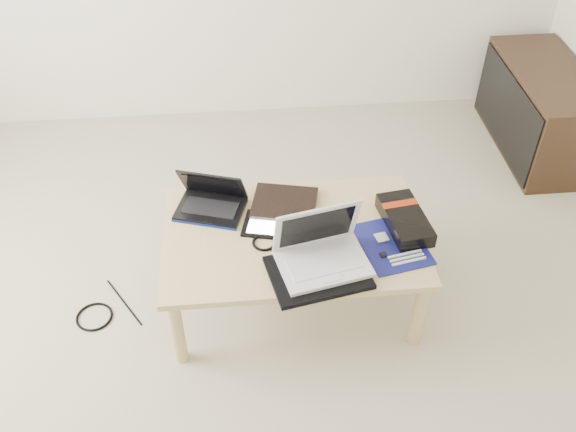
{
  "coord_description": "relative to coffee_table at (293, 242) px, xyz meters",
  "views": [
    {
      "loc": [
        0.04,
        -1.56,
        2.27
      ],
      "look_at": [
        0.22,
        0.39,
        0.5
      ],
      "focal_mm": 40.0,
      "sensor_mm": 36.0,
      "label": 1
    }
  ],
  "objects": [
    {
      "name": "ground",
      "position": [
        -0.24,
        -0.39,
        -0.35
      ],
      "size": [
        4.0,
        4.0,
        0.0
      ],
      "primitive_type": "plane",
      "color": "#B4AA92",
      "rests_on": "ground"
    },
    {
      "name": "coffee_table",
      "position": [
        0.0,
        0.0,
        0.0
      ],
      "size": [
        1.1,
        0.7,
        0.4
      ],
      "color": "tan",
      "rests_on": "ground"
    },
    {
      "name": "media_cabinet",
      "position": [
        1.53,
        1.06,
        -0.1
      ],
      "size": [
        0.41,
        0.9,
        0.5
      ],
      "color": "#362516",
      "rests_on": "ground"
    },
    {
      "name": "book",
      "position": [
        -0.02,
        0.18,
        0.06
      ],
      "size": [
        0.32,
        0.29,
        0.03
      ],
      "color": "black",
      "rests_on": "coffee_table"
    },
    {
      "name": "netbook",
      "position": [
        -0.34,
        0.2,
        0.09
      ],
      "size": [
        0.34,
        0.29,
        0.19
      ],
      "color": "black",
      "rests_on": "coffee_table"
    },
    {
      "name": "tablet",
      "position": [
        -0.1,
        0.06,
        0.05
      ],
      "size": [
        0.25,
        0.21,
        0.01
      ],
      "color": "black",
      "rests_on": "coffee_table"
    },
    {
      "name": "remote",
      "position": [
        0.22,
        0.04,
        0.06
      ],
      "size": [
        0.09,
        0.22,
        0.02
      ],
      "color": "silver",
      "rests_on": "coffee_table"
    },
    {
      "name": "neoprene_sleeve",
      "position": [
        0.08,
        -0.24,
        0.06
      ],
      "size": [
        0.43,
        0.35,
        0.02
      ],
      "primitive_type": "cube",
      "rotation": [
        0.0,
        0.0,
        0.2
      ],
      "color": "black",
      "rests_on": "coffee_table"
    },
    {
      "name": "white_laptop",
      "position": [
        0.09,
        -0.18,
        0.12
      ],
      "size": [
        0.39,
        0.32,
        0.25
      ],
      "color": "silver",
      "rests_on": "neoprene_sleeve"
    },
    {
      "name": "motherboard",
      "position": [
        0.41,
        -0.1,
        0.05
      ],
      "size": [
        0.31,
        0.36,
        0.01
      ],
      "color": "#0D1054",
      "rests_on": "coffee_table"
    },
    {
      "name": "gpu_box",
      "position": [
        0.48,
        0.01,
        0.08
      ],
      "size": [
        0.2,
        0.33,
        0.07
      ],
      "color": "black",
      "rests_on": "coffee_table"
    },
    {
      "name": "cable_coil",
      "position": [
        -0.12,
        -0.05,
        0.05
      ],
      "size": [
        0.1,
        0.1,
        0.01
      ],
      "primitive_type": "torus",
      "rotation": [
        0.0,
        0.0,
        -0.03
      ],
      "color": "black",
      "rests_on": "coffee_table"
    },
    {
      "name": "floor_cable_coil",
      "position": [
        -0.9,
        -0.04,
        -0.35
      ],
      "size": [
        0.18,
        0.18,
        0.01
      ],
      "primitive_type": "torus",
      "rotation": [
        0.0,
        0.0,
        0.13
      ],
      "color": "black",
      "rests_on": "ground"
    },
    {
      "name": "floor_cable_trail",
      "position": [
        -0.78,
        0.03,
        -0.35
      ],
      "size": [
        0.19,
        0.29,
        0.01
      ],
      "primitive_type": "cylinder",
      "rotation": [
        1.57,
        0.0,
        0.57
      ],
      "color": "black",
      "rests_on": "ground"
    }
  ]
}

